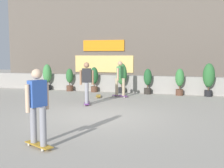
{
  "coord_description": "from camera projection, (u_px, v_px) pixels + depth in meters",
  "views": [
    {
      "loc": [
        2.95,
        -8.46,
        1.98
      ],
      "look_at": [
        0.0,
        1.5,
        0.9
      ],
      "focal_mm": 44.68,
      "sensor_mm": 36.0,
      "label": 1
    }
  ],
  "objects": [
    {
      "name": "potted_plant_1",
      "position": [
        70.0,
        79.0,
        15.36
      ],
      "size": [
        0.39,
        0.39,
        1.24
      ],
      "color": "brown",
      "rests_on": "ground"
    },
    {
      "name": "potted_plant_6",
      "position": [
        209.0,
        77.0,
        13.28
      ],
      "size": [
        0.56,
        0.56,
        1.59
      ],
      "color": "black",
      "rests_on": "ground"
    },
    {
      "name": "ground_plane",
      "position": [
        99.0,
        116.0,
        9.1
      ],
      "size": [
        48.0,
        48.0,
        0.0
      ],
      "primitive_type": "plane",
      "color": "#A8A093"
    },
    {
      "name": "skater_by_wall_left",
      "position": [
        87.0,
        81.0,
        11.08
      ],
      "size": [
        0.53,
        0.82,
        1.7
      ],
      "color": "#72338C",
      "rests_on": "ground"
    },
    {
      "name": "potted_plant_4",
      "position": [
        148.0,
        80.0,
        14.13
      ],
      "size": [
        0.41,
        0.41,
        1.29
      ],
      "color": "#2D2823",
      "rests_on": "ground"
    },
    {
      "name": "potted_plant_3",
      "position": [
        122.0,
        76.0,
        14.49
      ],
      "size": [
        0.54,
        0.54,
        1.55
      ],
      "color": "black",
      "rests_on": "ground"
    },
    {
      "name": "building_backdrop",
      "position": [
        149.0,
        36.0,
        18.3
      ],
      "size": [
        20.0,
        2.08,
        6.5
      ],
      "color": "#60564C",
      "rests_on": "ground"
    },
    {
      "name": "skater_foreground",
      "position": [
        120.0,
        77.0,
        13.11
      ],
      "size": [
        0.82,
        0.55,
        1.7
      ],
      "color": "#72338C",
      "rests_on": "ground"
    },
    {
      "name": "skater_far_right",
      "position": [
        38.0,
        104.0,
        5.89
      ],
      "size": [
        0.81,
        0.52,
        1.7
      ],
      "color": "#BF8C26",
      "rests_on": "ground"
    },
    {
      "name": "potted_plant_5",
      "position": [
        180.0,
        80.0,
        13.68
      ],
      "size": [
        0.43,
        0.43,
        1.32
      ],
      "color": "brown",
      "rests_on": "ground"
    },
    {
      "name": "skateboard_near_camera",
      "position": [
        98.0,
        96.0,
        13.13
      ],
      "size": [
        0.44,
        0.82,
        0.08
      ],
      "color": "#BF8C26",
      "rests_on": "ground"
    },
    {
      "name": "potted_plant_0",
      "position": [
        47.0,
        75.0,
        15.73
      ],
      "size": [
        0.5,
        0.5,
        1.46
      ],
      "color": "black",
      "rests_on": "ground"
    },
    {
      "name": "planter_wall",
      "position": [
        136.0,
        84.0,
        14.78
      ],
      "size": [
        18.0,
        0.4,
        0.9
      ],
      "primitive_type": "cube",
      "color": "gray",
      "rests_on": "ground"
    },
    {
      "name": "potted_plant_2",
      "position": [
        94.0,
        78.0,
        14.94
      ],
      "size": [
        0.43,
        0.43,
        1.34
      ],
      "color": "brown",
      "rests_on": "ground"
    }
  ]
}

